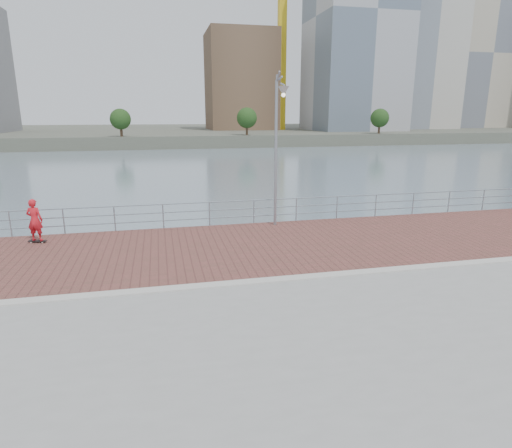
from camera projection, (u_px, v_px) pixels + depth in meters
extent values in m
plane|color=slate|center=(270.00, 340.00, 13.57)|extent=(400.00, 400.00, 0.00)
cube|color=gray|center=(333.00, 420.00, 8.60)|extent=(40.00, 24.00, 2.00)
cube|color=brown|center=(247.00, 246.00, 16.46)|extent=(40.00, 6.80, 0.02)
cube|color=#B7B5AD|center=(270.00, 280.00, 13.06)|extent=(40.00, 0.40, 0.06)
cube|color=#4C5142|center=(168.00, 132.00, 128.89)|extent=(320.00, 95.00, 2.50)
cylinder|color=#8C9EA8|center=(10.00, 224.00, 17.56)|extent=(0.06, 0.06, 1.10)
cylinder|color=#8C9EA8|center=(64.00, 222.00, 18.00)|extent=(0.06, 0.06, 1.10)
cylinder|color=#8C9EA8|center=(115.00, 219.00, 18.44)|extent=(0.06, 0.06, 1.10)
cylinder|color=#8C9EA8|center=(163.00, 216.00, 18.88)|extent=(0.06, 0.06, 1.10)
cylinder|color=#8C9EA8|center=(210.00, 214.00, 19.32)|extent=(0.06, 0.06, 1.10)
cylinder|color=#8C9EA8|center=(254.00, 212.00, 19.75)|extent=(0.06, 0.06, 1.10)
cylinder|color=#8C9EA8|center=(296.00, 210.00, 20.19)|extent=(0.06, 0.06, 1.10)
cylinder|color=#8C9EA8|center=(337.00, 208.00, 20.63)|extent=(0.06, 0.06, 1.10)
cylinder|color=#8C9EA8|center=(376.00, 206.00, 21.07)|extent=(0.06, 0.06, 1.10)
cylinder|color=#8C9EA8|center=(413.00, 204.00, 21.50)|extent=(0.06, 0.06, 1.10)
cylinder|color=#8C9EA8|center=(449.00, 202.00, 21.94)|extent=(0.06, 0.06, 1.10)
cylinder|color=#8C9EA8|center=(483.00, 200.00, 22.38)|extent=(0.06, 0.06, 1.10)
cylinder|color=#8C9EA8|center=(232.00, 201.00, 19.40)|extent=(39.00, 0.05, 0.05)
cylinder|color=#8C9EA8|center=(232.00, 209.00, 19.49)|extent=(39.00, 0.05, 0.05)
cylinder|color=#8C9EA8|center=(232.00, 217.00, 19.58)|extent=(39.00, 0.05, 0.05)
cylinder|color=gray|center=(276.00, 156.00, 18.81)|extent=(0.13, 0.13, 6.32)
cylinder|color=gray|center=(280.00, 79.00, 17.52)|extent=(0.08, 1.05, 0.08)
cone|color=#B2B2AD|center=(284.00, 84.00, 17.08)|extent=(0.46, 0.46, 0.37)
cube|color=black|center=(38.00, 241.00, 16.86)|extent=(0.73, 0.35, 0.03)
cylinder|color=beige|center=(31.00, 242.00, 16.82)|extent=(0.06, 0.05, 0.05)
cylinder|color=beige|center=(42.00, 242.00, 16.80)|extent=(0.06, 0.05, 0.05)
cylinder|color=beige|center=(33.00, 241.00, 16.94)|extent=(0.06, 0.05, 0.05)
cylinder|color=beige|center=(44.00, 242.00, 16.92)|extent=(0.06, 0.05, 0.05)
imported|color=red|center=(35.00, 220.00, 16.65)|extent=(0.69, 0.54, 1.67)
cube|color=gold|center=(282.00, 32.00, 111.20)|extent=(2.00, 2.00, 50.00)
cube|color=brown|center=(240.00, 81.00, 117.79)|extent=(18.00, 18.00, 25.76)
cube|color=#9E9EA3|center=(357.00, 18.00, 108.66)|extent=(22.00, 22.00, 55.65)
cube|color=#ADA38E|center=(468.00, 57.00, 136.26)|extent=(24.00, 22.00, 43.48)
cylinder|color=#473323|center=(121.00, 128.00, 83.10)|extent=(0.50, 0.50, 3.09)
sphere|color=#193814|center=(120.00, 119.00, 82.65)|extent=(3.98, 3.98, 3.98)
cylinder|color=#473323|center=(247.00, 127.00, 88.41)|extent=(0.50, 0.50, 3.26)
sphere|color=#193814|center=(247.00, 118.00, 87.94)|extent=(4.19, 4.19, 4.19)
cylinder|color=#473323|center=(379.00, 126.00, 94.82)|extent=(0.50, 0.50, 3.16)
sphere|color=#193814|center=(380.00, 118.00, 94.36)|extent=(4.06, 4.06, 4.06)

